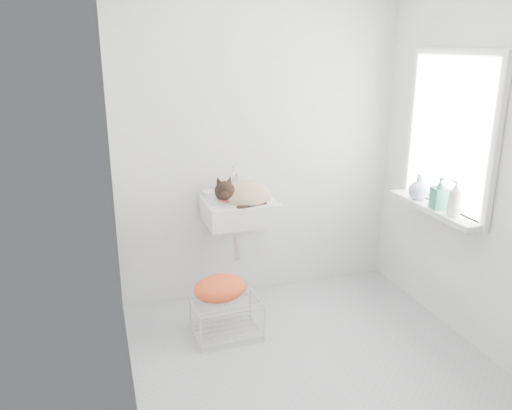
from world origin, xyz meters
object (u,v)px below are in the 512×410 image
object	(u,v)px
sink	(239,200)
wire_rack	(227,316)
bottle_b	(438,209)
bottle_c	(418,199)
cat	(242,195)
bottle_a	(453,216)

from	to	relation	value
sink	wire_rack	distance (m)	0.82
bottle_b	bottle_c	distance (m)	0.23
wire_rack	bottle_b	distance (m)	1.62
sink	bottle_c	size ratio (longest dim) A/B	2.67
sink	wire_rack	xyz separation A→B (m)	(-0.20, -0.37, -0.70)
cat	bottle_c	distance (m)	1.27
bottle_c	cat	bearing A→B (deg)	164.26
cat	bottle_c	xyz separation A→B (m)	(1.22, -0.35, -0.04)
sink	wire_rack	bearing A→B (deg)	-118.38
sink	bottle_a	world-z (taller)	same
sink	cat	bearing A→B (deg)	-52.40
bottle_c	wire_rack	bearing A→B (deg)	-179.63
wire_rack	bottle_c	distance (m)	1.60
wire_rack	bottle_a	xyz separation A→B (m)	(1.44, -0.38, 0.70)
wire_rack	sink	bearing A→B (deg)	61.62
bottle_b	bottle_a	bearing A→B (deg)	-90.00
bottle_a	bottle_b	distance (m)	0.16
cat	wire_rack	distance (m)	0.85
bottle_b	bottle_c	size ratio (longest dim) A/B	1.18
wire_rack	bottle_a	size ratio (longest dim) A/B	2.18
bottle_a	bottle_c	world-z (taller)	bottle_a
wire_rack	bottle_b	world-z (taller)	bottle_b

